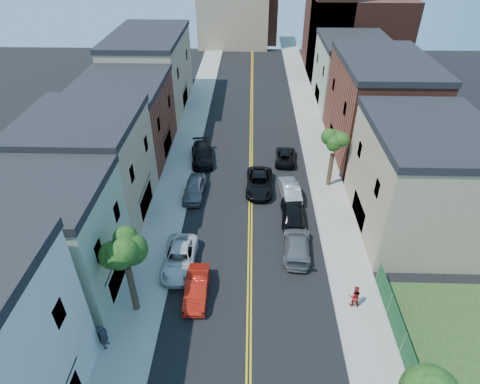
# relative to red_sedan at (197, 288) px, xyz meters

# --- Properties ---
(sidewalk_left) EXTENTS (3.20, 100.00, 0.15)m
(sidewalk_left) POSITION_rel_red_sedan_xyz_m (-4.10, 24.62, -0.66)
(sidewalk_left) COLOR gray
(sidewalk_left) RESTS_ON ground
(sidewalk_right) EXTENTS (3.20, 100.00, 0.15)m
(sidewalk_right) POSITION_rel_red_sedan_xyz_m (11.70, 24.62, -0.66)
(sidewalk_right) COLOR gray
(sidewalk_right) RESTS_ON ground
(curb_left) EXTENTS (0.30, 100.00, 0.15)m
(curb_left) POSITION_rel_red_sedan_xyz_m (-2.35, 24.62, -0.66)
(curb_left) COLOR gray
(curb_left) RESTS_ON ground
(curb_right) EXTENTS (0.30, 100.00, 0.15)m
(curb_right) POSITION_rel_red_sedan_xyz_m (9.95, 24.62, -0.66)
(curb_right) COLOR gray
(curb_right) RESTS_ON ground
(bldg_left_palegrn) EXTENTS (9.00, 8.00, 8.50)m
(bldg_left_palegrn) POSITION_rel_red_sedan_xyz_m (-10.20, 0.62, 3.51)
(bldg_left_palegrn) COLOR gray
(bldg_left_palegrn) RESTS_ON ground
(bldg_left_tan_near) EXTENTS (9.00, 10.00, 9.00)m
(bldg_left_tan_near) POSITION_rel_red_sedan_xyz_m (-10.20, 9.62, 3.76)
(bldg_left_tan_near) COLOR #998466
(bldg_left_tan_near) RESTS_ON ground
(bldg_left_brick) EXTENTS (9.00, 12.00, 8.00)m
(bldg_left_brick) POSITION_rel_red_sedan_xyz_m (-10.20, 20.62, 3.26)
(bldg_left_brick) COLOR brown
(bldg_left_brick) RESTS_ON ground
(bldg_left_tan_far) EXTENTS (9.00, 16.00, 9.50)m
(bldg_left_tan_far) POSITION_rel_red_sedan_xyz_m (-10.20, 34.62, 4.01)
(bldg_left_tan_far) COLOR #998466
(bldg_left_tan_far) RESTS_ON ground
(bldg_right_tan) EXTENTS (9.00, 12.00, 9.00)m
(bldg_right_tan) POSITION_rel_red_sedan_xyz_m (17.80, 8.62, 3.76)
(bldg_right_tan) COLOR #998466
(bldg_right_tan) RESTS_ON ground
(bldg_right_brick) EXTENTS (9.00, 14.00, 10.00)m
(bldg_right_brick) POSITION_rel_red_sedan_xyz_m (17.80, 22.62, 4.26)
(bldg_right_brick) COLOR brown
(bldg_right_brick) RESTS_ON ground
(bldg_right_palegrn) EXTENTS (9.00, 12.00, 8.50)m
(bldg_right_palegrn) POSITION_rel_red_sedan_xyz_m (17.80, 36.62, 3.51)
(bldg_right_palegrn) COLOR gray
(bldg_right_palegrn) RESTS_ON ground
(church) EXTENTS (16.20, 14.20, 22.60)m
(church) POSITION_rel_red_sedan_xyz_m (20.13, 51.68, 6.51)
(church) COLOR #4C2319
(church) RESTS_ON ground
(backdrop_left) EXTENTS (14.00, 8.00, 12.00)m
(backdrop_left) POSITION_rel_red_sedan_xyz_m (-0.20, 66.62, 5.26)
(backdrop_left) COLOR #998466
(backdrop_left) RESTS_ON ground
(backdrop_center) EXTENTS (10.00, 8.00, 10.00)m
(backdrop_center) POSITION_rel_red_sedan_xyz_m (3.80, 70.62, 4.26)
(backdrop_center) COLOR brown
(backdrop_center) RESTS_ON ground
(fence_right) EXTENTS (0.04, 15.00, 1.90)m
(fence_right) POSITION_rel_red_sedan_xyz_m (13.30, -5.88, 0.36)
(fence_right) COLOR #143F1E
(fence_right) RESTS_ON sidewalk_right
(tree_left_mid) EXTENTS (5.20, 5.20, 9.29)m
(tree_left_mid) POSITION_rel_red_sedan_xyz_m (-4.08, -1.38, 5.84)
(tree_left_mid) COLOR #3C271E
(tree_left_mid) RESTS_ON sidewalk_left
(tree_right_far) EXTENTS (4.40, 4.40, 8.03)m
(tree_right_far) POSITION_rel_red_sedan_xyz_m (11.72, 14.62, 5.02)
(tree_right_far) COLOR #3C271E
(tree_right_far) RESTS_ON sidewalk_right
(red_sedan) EXTENTS (1.57, 4.49, 1.48)m
(red_sedan) POSITION_rel_red_sedan_xyz_m (0.00, 0.00, 0.00)
(red_sedan) COLOR red
(red_sedan) RESTS_ON ground
(white_pickup) EXTENTS (2.59, 5.48, 1.51)m
(white_pickup) POSITION_rel_red_sedan_xyz_m (-1.70, 2.93, 0.02)
(white_pickup) COLOR silver
(white_pickup) RESTS_ON ground
(grey_car_left) EXTENTS (2.10, 4.87, 1.64)m
(grey_car_left) POSITION_rel_red_sedan_xyz_m (-1.70, 12.47, 0.08)
(grey_car_left) COLOR #53555B
(grey_car_left) RESTS_ON ground
(black_car_left) EXTENTS (3.00, 5.84, 1.62)m
(black_car_left) POSITION_rel_red_sedan_xyz_m (-1.70, 19.18, 0.07)
(black_car_left) COLOR black
(black_car_left) RESTS_ON ground
(grey_car_right) EXTENTS (2.55, 5.42, 1.53)m
(grey_car_right) POSITION_rel_red_sedan_xyz_m (7.60, 4.73, 0.02)
(grey_car_right) COLOR slate
(grey_car_right) RESTS_ON ground
(black_car_right) EXTENTS (2.14, 5.06, 1.71)m
(black_car_right) POSITION_rel_red_sedan_xyz_m (7.60, 8.98, 0.11)
(black_car_right) COLOR black
(black_car_right) RESTS_ON ground
(silver_car_right) EXTENTS (2.16, 4.86, 1.55)m
(silver_car_right) POSITION_rel_red_sedan_xyz_m (7.60, 12.65, 0.04)
(silver_car_right) COLOR #A1A5A9
(silver_car_right) RESTS_ON ground
(dark_car_right_far) EXTENTS (2.53, 4.78, 1.28)m
(dark_car_right_far) POSITION_rel_red_sedan_xyz_m (7.62, 19.44, -0.10)
(dark_car_right_far) COLOR black
(dark_car_right_far) RESTS_ON ground
(black_suv_lane) EXTENTS (2.70, 5.64, 1.55)m
(black_suv_lane) POSITION_rel_red_sedan_xyz_m (4.65, 13.73, 0.04)
(black_suv_lane) COLOR black
(black_suv_lane) RESTS_ON ground
(pedestrian_left) EXTENTS (0.52, 0.74, 1.95)m
(pedestrian_left) POSITION_rel_red_sedan_xyz_m (-5.30, -4.42, 0.39)
(pedestrian_left) COLOR #24242C
(pedestrian_left) RESTS_ON sidewalk_left
(pedestrian_right) EXTENTS (0.90, 0.72, 1.78)m
(pedestrian_right) POSITION_rel_red_sedan_xyz_m (11.10, -0.67, 0.30)
(pedestrian_right) COLOR maroon
(pedestrian_right) RESTS_ON sidewalk_right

